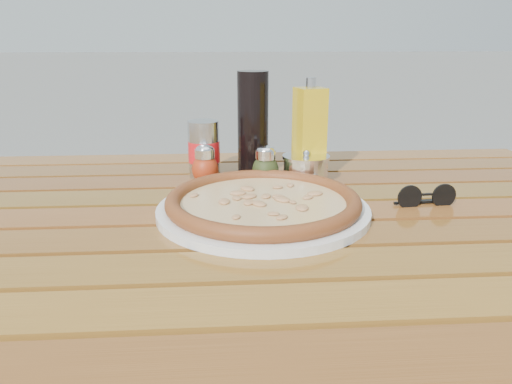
{
  "coord_description": "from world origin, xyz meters",
  "views": [
    {
      "loc": [
        -0.06,
        -0.81,
        1.04
      ],
      "look_at": [
        0.0,
        0.02,
        0.78
      ],
      "focal_mm": 35.0,
      "sensor_mm": 36.0,
      "label": 1
    }
  ],
  "objects": [
    {
      "name": "soda_can",
      "position": [
        -0.1,
        0.23,
        0.81
      ],
      "size": [
        0.09,
        0.09,
        0.12
      ],
      "rotation": [
        0.0,
        0.0,
        -0.43
      ],
      "color": "silver",
      "rests_on": "table"
    },
    {
      "name": "parmesan_tin",
      "position": [
        0.11,
        0.16,
        0.78
      ],
      "size": [
        0.11,
        0.11,
        0.07
      ],
      "rotation": [
        0.0,
        0.0,
        -0.2
      ],
      "color": "silver",
      "rests_on": "table"
    },
    {
      "name": "dark_bottle",
      "position": [
        0.01,
        0.25,
        0.86
      ],
      "size": [
        0.08,
        0.08,
        0.22
      ],
      "primitive_type": "cylinder",
      "rotation": [
        0.0,
        0.0,
        0.21
      ],
      "color": "black",
      "rests_on": "table"
    },
    {
      "name": "pepper_shaker",
      "position": [
        -0.09,
        0.18,
        0.79
      ],
      "size": [
        0.06,
        0.06,
        0.08
      ],
      "rotation": [
        0.0,
        0.0,
        -0.11
      ],
      "color": "#AB3213",
      "rests_on": "table"
    },
    {
      "name": "oregano_shaker",
      "position": [
        0.03,
        0.16,
        0.79
      ],
      "size": [
        0.06,
        0.06,
        0.08
      ],
      "rotation": [
        0.0,
        0.0,
        -0.08
      ],
      "color": "#2F3917",
      "rests_on": "table"
    },
    {
      "name": "olive_oil_cruet",
      "position": [
        0.12,
        0.2,
        0.85
      ],
      "size": [
        0.07,
        0.07,
        0.21
      ],
      "rotation": [
        0.0,
        0.0,
        0.27
      ],
      "color": "gold",
      "rests_on": "table"
    },
    {
      "name": "plate",
      "position": [
        0.01,
        -0.01,
        0.76
      ],
      "size": [
        0.48,
        0.48,
        0.01
      ],
      "primitive_type": "cylinder",
      "rotation": [
        0.0,
        0.0,
        -0.43
      ],
      "color": "silver",
      "rests_on": "table"
    },
    {
      "name": "pizza",
      "position": [
        0.01,
        -0.01,
        0.77
      ],
      "size": [
        0.4,
        0.4,
        0.03
      ],
      "rotation": [
        0.0,
        0.0,
        -0.24
      ],
      "color": "beige",
      "rests_on": "plate"
    },
    {
      "name": "sunglasses",
      "position": [
        0.3,
        0.01,
        0.77
      ],
      "size": [
        0.11,
        0.03,
        0.04
      ],
      "rotation": [
        0.0,
        0.0,
        0.07
      ],
      "color": "black",
      "rests_on": "table"
    },
    {
      "name": "table",
      "position": [
        0.0,
        -0.0,
        0.67
      ],
      "size": [
        1.4,
        0.9,
        0.75
      ],
      "color": "#36220C",
      "rests_on": "ground"
    }
  ]
}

